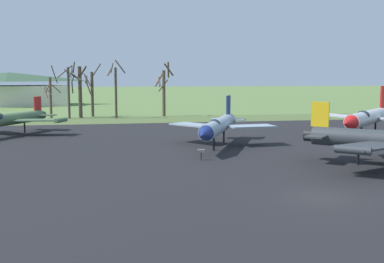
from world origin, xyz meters
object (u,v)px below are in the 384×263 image
object	(u,v)px
jet_fighter_rear_left	(9,119)
info_placard_front_left	(201,153)
jet_fighter_rear_center	(368,117)
visitor_building	(9,89)
jet_fighter_front_left	(218,126)
info_placard_rear_center	(353,143)

from	to	relation	value
jet_fighter_rear_left	info_placard_front_left	bearing A→B (deg)	-46.91
jet_fighter_rear_center	jet_fighter_rear_left	distance (m)	41.75
info_placard_front_left	visitor_building	size ratio (longest dim) A/B	0.03
jet_fighter_front_left	jet_fighter_rear_center	xyz separation A→B (m)	(18.48, 3.73, 0.23)
jet_fighter_rear_center	info_placard_front_left	bearing A→B (deg)	-153.57
info_placard_rear_center	jet_fighter_rear_left	distance (m)	38.64
jet_fighter_rear_center	jet_fighter_rear_left	size ratio (longest dim) A/B	1.10
info_placard_front_left	info_placard_rear_center	xyz separation A→B (m)	(15.80, 3.47, -0.04)
jet_fighter_front_left	info_placard_front_left	distance (m)	7.88
info_placard_front_left	info_placard_rear_center	world-z (taller)	info_placard_front_left
jet_fighter_rear_center	visitor_building	distance (m)	88.14
visitor_building	info_placard_front_left	bearing A→B (deg)	-69.60
info_placard_front_left	jet_fighter_rear_left	bearing A→B (deg)	133.09
jet_fighter_rear_left	visitor_building	xyz separation A→B (m)	(-11.47, 61.56, 1.87)
jet_fighter_rear_center	visitor_building	xyz separation A→B (m)	(-52.12, 71.06, 1.49)
info_placard_front_left	jet_fighter_rear_center	world-z (taller)	jet_fighter_rear_center
visitor_building	info_placard_rear_center	bearing A→B (deg)	-59.46
info_placard_rear_center	visitor_building	world-z (taller)	visitor_building
info_placard_rear_center	jet_fighter_rear_left	size ratio (longest dim) A/B	0.07
info_placard_front_left	visitor_building	bearing A→B (deg)	110.40
visitor_building	jet_fighter_rear_center	bearing A→B (deg)	-53.74
info_placard_front_left	jet_fighter_rear_left	distance (m)	27.80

